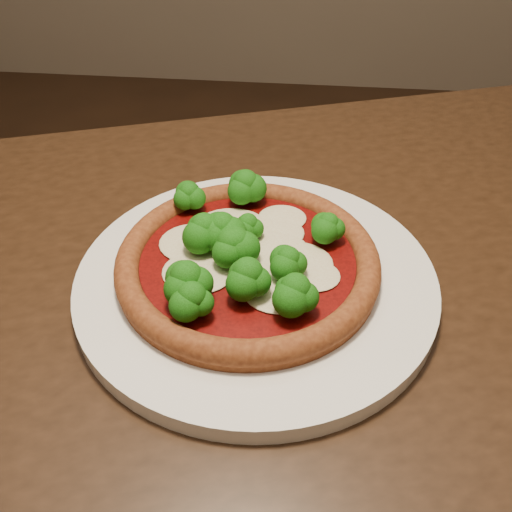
# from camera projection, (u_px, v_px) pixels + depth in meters

# --- Properties ---
(floor) EXTENTS (4.00, 4.00, 0.00)m
(floor) POSITION_uv_depth(u_px,v_px,m) (199.00, 466.00, 1.23)
(floor) COLOR black
(floor) RESTS_ON ground
(dining_table) EXTENTS (1.40, 1.13, 0.75)m
(dining_table) POSITION_uv_depth(u_px,v_px,m) (231.00, 366.00, 0.62)
(dining_table) COLOR black
(dining_table) RESTS_ON floor
(plate) EXTENTS (0.35, 0.35, 0.02)m
(plate) POSITION_uv_depth(u_px,v_px,m) (256.00, 280.00, 0.56)
(plate) COLOR silver
(plate) RESTS_ON dining_table
(pizza) EXTENTS (0.26, 0.26, 0.06)m
(pizza) POSITION_uv_depth(u_px,v_px,m) (245.00, 257.00, 0.55)
(pizza) COLOR brown
(pizza) RESTS_ON plate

